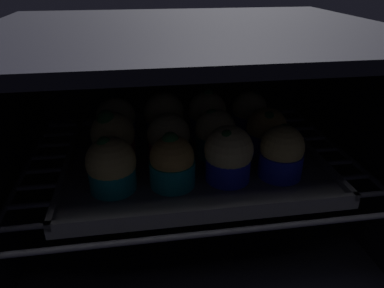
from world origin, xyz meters
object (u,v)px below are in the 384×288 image
baking_tray (192,159)px  muffin_row1_col2 (215,134)px  muffin_row0_col2 (228,155)px  muffin_row0_col0 (111,166)px  muffin_row0_col3 (282,153)px  muffin_row2_col3 (249,114)px  muffin_row1_col1 (169,139)px  muffin_row2_col1 (164,117)px  muffin_row1_col0 (113,139)px  muffin_row2_col2 (207,115)px  muffin_row0_col1 (172,163)px  muffin_row2_col0 (116,122)px  muffin_row1_col3 (266,132)px

baking_tray → muffin_row1_col2: muffin_row1_col2 is taller
baking_tray → muffin_row0_col2: 9.73cm
muffin_row0_col0 → muffin_row0_col3: muffin_row0_col0 is taller
muffin_row2_col3 → muffin_row1_col1: bearing=-153.1°
muffin_row0_col2 → muffin_row2_col1: (-7.76, 15.96, 0.03)cm
muffin_row1_col0 → muffin_row2_col1: (8.56, 8.34, -0.16)cm
muffin_row1_col2 → muffin_row0_col2: bearing=-88.6°
muffin_row2_col2 → muffin_row2_col3: muffin_row2_col2 is taller
baking_tray → muffin_row2_col2: size_ratio=4.72×
muffin_row0_col1 → muffin_row0_col0: bearing=178.8°
muffin_row0_col2 → muffin_row2_col3: bearing=63.2°
muffin_row0_col2 → muffin_row1_col0: bearing=155.0°
muffin_row0_col1 → muffin_row0_col3: (15.93, 0.08, 0.19)cm
muffin_row0_col3 → muffin_row2_col0: (-24.02, 15.59, 0.01)cm
muffin_row0_col2 → muffin_row2_col3: size_ratio=1.05×
muffin_row0_col0 → muffin_row2_col2: (16.36, 16.01, 0.27)cm
muffin_row1_col1 → muffin_row2_col3: (15.59, 7.92, 0.21)cm
muffin_row0_col1 → muffin_row2_col2: 18.10cm
muffin_row0_col0 → muffin_row2_col0: (0.18, 15.49, 0.13)cm
baking_tray → muffin_row2_col0: muffin_row2_col0 is taller
muffin_row1_col0 → muffin_row1_col3: bearing=-0.3°
muffin_row0_col0 → muffin_row0_col3: size_ratio=1.02×
baking_tray → muffin_row0_col1: 9.73cm
muffin_row0_col2 → muffin_row1_col0: muffin_row1_col0 is taller
muffin_row0_col3 → muffin_row2_col1: (-15.64, 16.08, 0.23)cm
muffin_row0_col2 → muffin_row0_col3: muffin_row0_col2 is taller
muffin_row1_col2 → muffin_row1_col1: bearing=-178.0°
muffin_row1_col3 → muffin_row2_col2: bearing=134.0°
muffin_row0_col3 → muffin_row1_col0: muffin_row1_col0 is taller
muffin_row1_col1 → muffin_row1_col3: (16.01, -0.13, 0.10)cm
muffin_row1_col3 → muffin_row2_col1: bearing=152.1°
muffin_row2_col1 → muffin_row1_col0: bearing=-135.7°
muffin_row0_col1 → muffin_row0_col3: 15.94cm
muffin_row1_col3 → muffin_row1_col0: bearing=179.7°
muffin_row0_col2 → muffin_row2_col0: size_ratio=1.03×
muffin_row2_col0 → muffin_row2_col2: 16.19cm
muffin_row0_col3 → muffin_row1_col0: 25.41cm
baking_tray → muffin_row0_col1: muffin_row0_col1 is taller
baking_tray → muffin_row2_col3: 14.82cm
muffin_row1_col0 → muffin_row0_col0: bearing=-90.0°
muffin_row0_col3 → muffin_row2_col2: bearing=115.9°
baking_tray → muffin_row1_col1: muffin_row1_col1 is taller
muffin_row2_col0 → muffin_row1_col1: bearing=-43.2°
muffin_row0_col0 → muffin_row1_col2: 17.95cm
muffin_row0_col0 → muffin_row2_col2: 22.89cm
muffin_row2_col1 → muffin_row2_col2: bearing=0.2°
baking_tray → muffin_row2_col3: (11.86, 7.84, 4.19)cm
muffin_row1_col3 → muffin_row2_col3: 8.05cm
muffin_row2_col1 → muffin_row1_col2: bearing=-46.9°
muffin_row1_col2 → muffin_row1_col3: (8.44, -0.38, -0.09)cm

